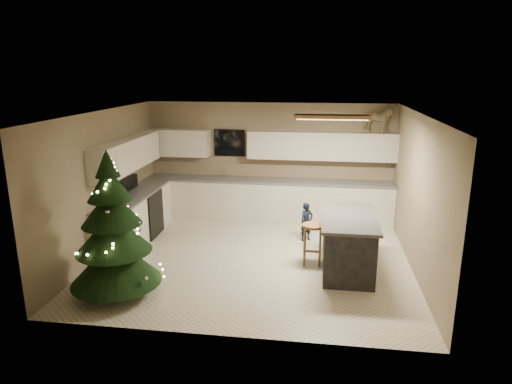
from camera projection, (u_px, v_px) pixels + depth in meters
The scene contains 8 objects.
ground_plane at pixel (253, 258), 8.23m from camera, with size 5.50×5.50×0.00m, color beige.
room_shell at pixel (255, 163), 7.77m from camera, with size 5.52×5.02×2.61m.
cabinetry at pixel (222, 192), 9.73m from camera, with size 5.50×3.20×2.00m.
island at pixel (347, 243), 7.67m from camera, with size 0.90×1.70×0.95m.
bar_stool at pixel (313, 234), 7.89m from camera, with size 0.38×0.38×0.72m.
christmas_tree at pixel (113, 237), 6.71m from camera, with size 1.39×1.34×2.22m.
toddler at pixel (307, 222), 9.00m from camera, with size 0.28×0.19×0.77m, color black.
rocking_horse at pixel (378, 120), 9.55m from camera, with size 0.66×0.41×0.54m.
Camera 1 is at (1.11, -7.55, 3.31)m, focal length 32.00 mm.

